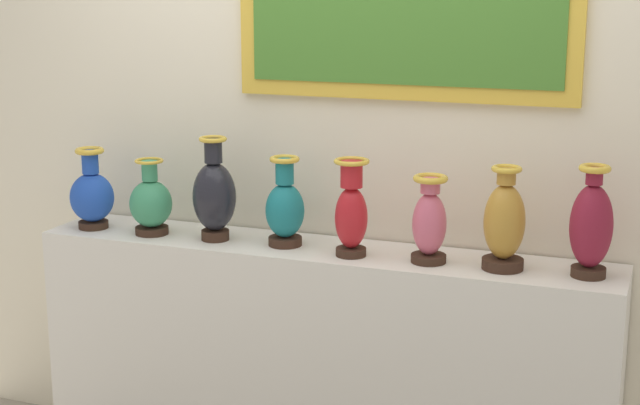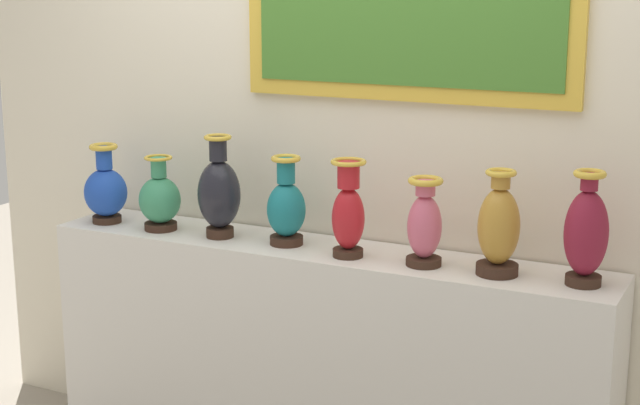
# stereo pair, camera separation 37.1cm
# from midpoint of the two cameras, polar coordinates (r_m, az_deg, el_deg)

# --- Properties ---
(display_shelf) EXTENTS (2.30, 0.37, 0.99)m
(display_shelf) POSITION_cam_midpoint_polar(r_m,az_deg,el_deg) (3.92, -2.75, -9.70)
(display_shelf) COLOR silver
(display_shelf) RESTS_ON ground_plane
(back_wall) EXTENTS (3.58, 0.14, 2.60)m
(back_wall) POSITION_cam_midpoint_polar(r_m,az_deg,el_deg) (3.90, -1.34, 2.87)
(back_wall) COLOR beige
(back_wall) RESTS_ON ground_plane
(vase_sapphire) EXTENTS (0.18, 0.18, 0.34)m
(vase_sapphire) POSITION_cam_midpoint_polar(r_m,az_deg,el_deg) (4.17, -15.77, 0.40)
(vase_sapphire) COLOR #382319
(vase_sapphire) RESTS_ON display_shelf
(vase_jade) EXTENTS (0.17, 0.17, 0.31)m
(vase_jade) POSITION_cam_midpoint_polar(r_m,az_deg,el_deg) (4.02, -12.54, -0.07)
(vase_jade) COLOR #382319
(vase_jade) RESTS_ON display_shelf
(vase_onyx) EXTENTS (0.17, 0.17, 0.42)m
(vase_onyx) POSITION_cam_midpoint_polar(r_m,az_deg,el_deg) (3.87, -8.98, 0.40)
(vase_onyx) COLOR #382319
(vase_onyx) RESTS_ON display_shelf
(vase_teal) EXTENTS (0.15, 0.15, 0.35)m
(vase_teal) POSITION_cam_midpoint_polar(r_m,az_deg,el_deg) (3.76, -4.90, -0.36)
(vase_teal) COLOR #382319
(vase_teal) RESTS_ON display_shelf
(vase_crimson) EXTENTS (0.13, 0.13, 0.37)m
(vase_crimson) POSITION_cam_midpoint_polar(r_m,az_deg,el_deg) (3.60, -1.09, -0.54)
(vase_crimson) COLOR #382319
(vase_crimson) RESTS_ON display_shelf
(vase_rose) EXTENTS (0.13, 0.13, 0.33)m
(vase_rose) POSITION_cam_midpoint_polar(r_m,az_deg,el_deg) (3.53, 3.48, -1.17)
(vase_rose) COLOR #382319
(vase_rose) RESTS_ON display_shelf
(vase_ochre) EXTENTS (0.15, 0.15, 0.38)m
(vase_ochre) POSITION_cam_midpoint_polar(r_m,az_deg,el_deg) (3.47, 7.80, -1.27)
(vase_ochre) COLOR #382319
(vase_ochre) RESTS_ON display_shelf
(vase_burgundy) EXTENTS (0.15, 0.15, 0.40)m
(vase_burgundy) POSITION_cam_midpoint_polar(r_m,az_deg,el_deg) (3.43, 12.71, -1.39)
(vase_burgundy) COLOR #382319
(vase_burgundy) RESTS_ON display_shelf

